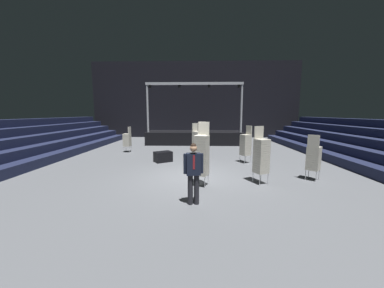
# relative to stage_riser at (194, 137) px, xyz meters

# --- Properties ---
(ground_plane) EXTENTS (22.00, 30.00, 0.10)m
(ground_plane) POSITION_rel_stage_riser_xyz_m (-0.00, -9.80, -0.67)
(ground_plane) COLOR #515459
(arena_end_wall) EXTENTS (22.00, 0.30, 8.00)m
(arena_end_wall) POSITION_rel_stage_riser_xyz_m (-0.00, 5.20, 3.38)
(arena_end_wall) COLOR black
(arena_end_wall) RESTS_ON ground_plane
(stage_riser) EXTENTS (7.96, 2.58, 5.00)m
(stage_riser) POSITION_rel_stage_riser_xyz_m (0.00, 0.00, 0.00)
(stage_riser) COLOR black
(stage_riser) RESTS_ON ground_plane
(man_with_tie) EXTENTS (0.57, 0.28, 1.78)m
(man_with_tie) POSITION_rel_stage_riser_xyz_m (0.18, -12.41, 0.39)
(man_with_tie) COLOR black
(man_with_tie) RESTS_ON ground_plane
(chair_stack_front_left) EXTENTS (0.62, 0.62, 2.05)m
(chair_stack_front_left) POSITION_rel_stage_riser_xyz_m (0.27, -6.27, 0.41)
(chair_stack_front_left) COLOR #B2B5BA
(chair_stack_front_left) RESTS_ON ground_plane
(chair_stack_front_right) EXTENTS (0.57, 0.57, 2.31)m
(chair_stack_front_right) POSITION_rel_stage_riser_xyz_m (0.45, -10.79, 0.53)
(chair_stack_front_right) COLOR #B2B5BA
(chair_stack_front_right) RESTS_ON ground_plane
(chair_stack_mid_left) EXTENTS (0.59, 0.59, 1.96)m
(chair_stack_mid_left) POSITION_rel_stage_riser_xyz_m (2.82, -7.05, 0.36)
(chair_stack_mid_left) COLOR #B2B5BA
(chair_stack_mid_left) RESTS_ON ground_plane
(chair_stack_mid_right) EXTENTS (0.58, 0.58, 2.14)m
(chair_stack_mid_right) POSITION_rel_stage_riser_xyz_m (2.65, -10.45, 0.45)
(chair_stack_mid_right) COLOR #B2B5BA
(chair_stack_mid_right) RESTS_ON ground_plane
(chair_stack_mid_centre) EXTENTS (0.62, 0.62, 1.79)m
(chair_stack_mid_centre) POSITION_rel_stage_riser_xyz_m (4.82, -9.98, 0.28)
(chair_stack_mid_centre) COLOR #B2B5BA
(chair_stack_mid_centre) RESTS_ON ground_plane
(chair_stack_rear_left) EXTENTS (0.47, 0.47, 1.71)m
(chair_stack_rear_left) POSITION_rel_stage_riser_xyz_m (-4.45, -4.11, 0.24)
(chair_stack_rear_left) COLOR #B2B5BA
(chair_stack_rear_left) RESTS_ON ground_plane
(equipment_road_case) EXTENTS (1.08, 1.00, 0.55)m
(equipment_road_case) POSITION_rel_stage_riser_xyz_m (-1.58, -6.96, -0.34)
(equipment_road_case) COLOR black
(equipment_road_case) RESTS_ON ground_plane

